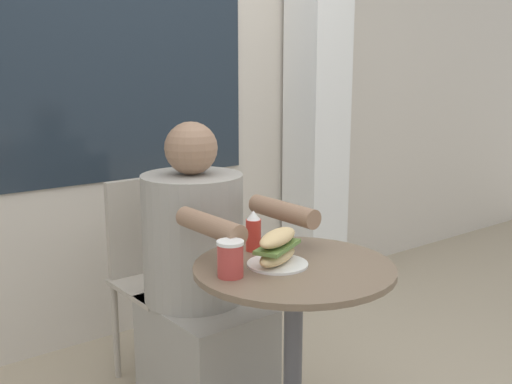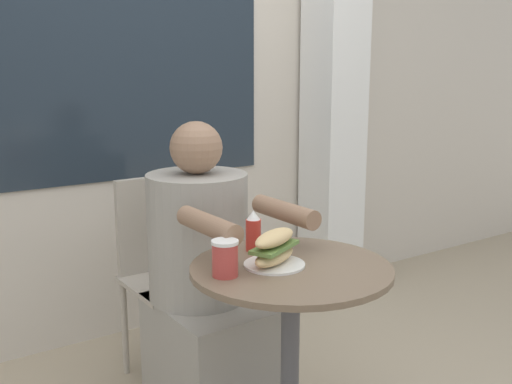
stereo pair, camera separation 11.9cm
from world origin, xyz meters
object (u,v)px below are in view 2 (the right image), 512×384
at_px(sandwich_on_plate, 274,250).
at_px(condiment_bottle, 253,231).
at_px(drink_cup, 225,258).
at_px(cafe_table, 290,326).
at_px(seated_diner, 204,291).
at_px(diner_chair, 164,258).

xyz_separation_m(sandwich_on_plate, condiment_bottle, (0.03, 0.17, 0.01)).
bearing_deg(drink_cup, condiment_bottle, 37.76).
relative_size(cafe_table, seated_diner, 0.64).
relative_size(cafe_table, diner_chair, 0.84).
relative_size(seated_diner, condiment_bottle, 8.27).
bearing_deg(drink_cup, diner_chair, 77.10).
distance_m(cafe_table, seated_diner, 0.52).
bearing_deg(diner_chair, seated_diner, 89.37).
bearing_deg(diner_chair, drink_cup, 76.10).
distance_m(cafe_table, condiment_bottle, 0.33).
bearing_deg(condiment_bottle, sandwich_on_plate, -101.14).
bearing_deg(seated_diner, drink_cup, 67.14).
height_order(seated_diner, condiment_bottle, seated_diner).
distance_m(sandwich_on_plate, drink_cup, 0.17).
relative_size(diner_chair, drink_cup, 7.96).
xyz_separation_m(cafe_table, sandwich_on_plate, (-0.04, 0.03, 0.25)).
distance_m(cafe_table, sandwich_on_plate, 0.26).
distance_m(cafe_table, diner_chair, 0.87).
xyz_separation_m(cafe_table, seated_diner, (-0.02, 0.52, -0.04)).
relative_size(cafe_table, condiment_bottle, 5.31).
bearing_deg(seated_diner, diner_chair, -90.63).
height_order(sandwich_on_plate, condiment_bottle, condiment_bottle).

